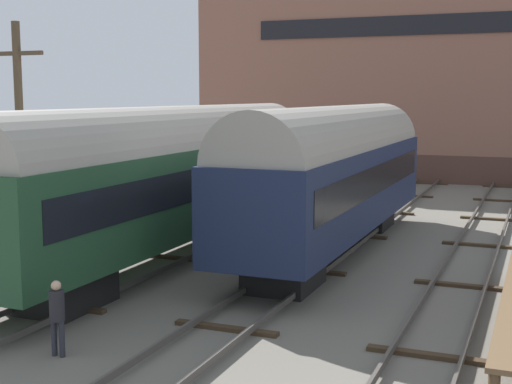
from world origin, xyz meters
The scene contains 9 objects.
ground_plane centered at (0.00, 0.00, 0.00)m, with size 200.00×200.00×0.00m, color #6B665B.
track_left centered at (-4.67, 0.00, 0.14)m, with size 2.60×60.00×0.26m.
track_middle centered at (0.00, 0.00, 0.14)m, with size 2.60×60.00×0.26m.
track_right centered at (4.67, 0.00, 0.14)m, with size 2.60×60.00×0.26m.
train_car_green centered at (-4.67, 3.14, 2.94)m, with size 2.87×18.51×5.13m.
train_car_navy centered at (0.00, 6.12, 2.89)m, with size 3.09×15.67×5.12m.
person_worker centered at (-2.58, -5.86, 0.98)m, with size 0.32×0.32×1.64m.
utility_pole centered at (-7.53, -0.93, 3.95)m, with size 1.80×0.24×7.58m.
warehouse_building centered at (-0.31, 33.79, 8.87)m, with size 31.20×12.74×17.74m.
Camera 1 is at (6.72, -17.67, 5.47)m, focal length 50.00 mm.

